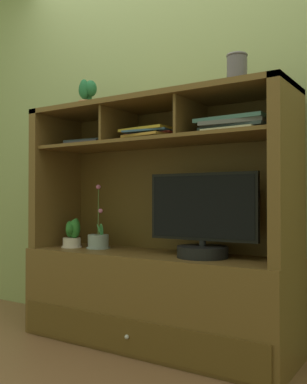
% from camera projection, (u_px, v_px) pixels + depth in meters
% --- Properties ---
extents(floor_plane, '(6.00, 6.00, 0.02)m').
position_uv_depth(floor_plane, '(154.00, 346.00, 2.51)').
color(floor_plane, brown).
rests_on(floor_plane, ground).
extents(back_wall, '(6.00, 0.02, 2.80)m').
position_uv_depth(back_wall, '(177.00, 109.00, 2.76)').
color(back_wall, '#8F9D64').
rests_on(back_wall, ground).
extents(media_console, '(1.60, 0.51, 1.40)m').
position_uv_depth(media_console, '(154.00, 269.00, 2.53)').
color(media_console, brown).
rests_on(media_console, ground).
extents(tv_monitor, '(0.62, 0.27, 0.45)m').
position_uv_depth(tv_monitor, '(202.00, 224.00, 2.33)').
color(tv_monitor, black).
rests_on(tv_monitor, media_console).
extents(potted_orchid, '(0.15, 0.15, 0.40)m').
position_uv_depth(potted_orchid, '(98.00, 241.00, 2.74)').
color(potted_orchid, gray).
rests_on(potted_orchid, media_console).
extents(potted_fern, '(0.13, 0.13, 0.19)m').
position_uv_depth(potted_fern, '(73.00, 234.00, 2.80)').
color(potted_fern, beige).
rests_on(potted_fern, media_console).
extents(magazine_stack_left, '(0.39, 0.29, 0.07)m').
position_uv_depth(magazine_stack_left, '(237.00, 126.00, 2.24)').
color(magazine_stack_left, beige).
rests_on(magazine_stack_left, media_console).
extents(magazine_stack_centre, '(0.32, 0.32, 0.06)m').
position_uv_depth(magazine_stack_centre, '(154.00, 135.00, 2.54)').
color(magazine_stack_centre, '#3C7A65').
rests_on(magazine_stack_centre, media_console).
extents(magazine_stack_right, '(0.30, 0.26, 0.03)m').
position_uv_depth(magazine_stack_right, '(92.00, 143.00, 2.79)').
color(magazine_stack_right, '#2F304A').
rests_on(magazine_stack_right, media_console).
extents(potted_succulent, '(0.13, 0.12, 0.20)m').
position_uv_depth(potted_succulent, '(87.00, 95.00, 2.82)').
color(potted_succulent, '#B97A55').
rests_on(potted_succulent, media_console).
extents(ceramic_vase, '(0.11, 0.11, 0.17)m').
position_uv_depth(ceramic_vase, '(237.00, 71.00, 2.24)').
color(ceramic_vase, '#59535D').
rests_on(ceramic_vase, media_console).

